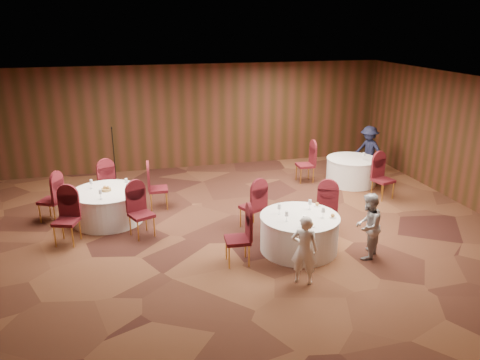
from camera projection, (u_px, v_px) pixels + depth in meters
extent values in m
plane|color=black|center=(234.00, 230.00, 10.44)|extent=(12.00, 12.00, 0.00)
plane|color=silver|center=(233.00, 85.00, 9.40)|extent=(12.00, 12.00, 0.00)
plane|color=black|center=(196.00, 117.00, 14.51)|extent=(12.00, 0.00, 12.00)
plane|color=black|center=(335.00, 283.00, 5.34)|extent=(12.00, 0.00, 12.00)
plane|color=black|center=(474.00, 144.00, 11.32)|extent=(0.00, 10.00, 10.00)
cylinder|color=white|center=(299.00, 233.00, 9.45)|extent=(1.56, 1.56, 0.72)
cylinder|color=white|center=(300.00, 217.00, 9.33)|extent=(1.59, 1.59, 0.03)
cylinder|color=white|center=(108.00, 206.00, 10.82)|extent=(1.60, 1.60, 0.72)
cylinder|color=white|center=(106.00, 192.00, 10.70)|extent=(1.63, 1.63, 0.03)
cylinder|color=white|center=(351.00, 171.00, 13.33)|extent=(1.40, 1.40, 0.72)
cylinder|color=white|center=(352.00, 159.00, 13.21)|extent=(1.43, 1.43, 0.03)
cylinder|color=silver|center=(304.00, 226.00, 8.87)|extent=(0.06, 0.06, 0.01)
cylinder|color=silver|center=(304.00, 223.00, 8.85)|extent=(0.01, 0.01, 0.11)
cone|color=silver|center=(304.00, 218.00, 8.82)|extent=(0.08, 0.08, 0.10)
cylinder|color=silver|center=(279.00, 214.00, 9.42)|extent=(0.06, 0.06, 0.01)
cylinder|color=silver|center=(279.00, 211.00, 9.40)|extent=(0.01, 0.01, 0.11)
cone|color=silver|center=(279.00, 206.00, 9.37)|extent=(0.08, 0.08, 0.10)
cylinder|color=silver|center=(286.00, 221.00, 9.08)|extent=(0.06, 0.06, 0.01)
cylinder|color=silver|center=(287.00, 218.00, 9.06)|extent=(0.01, 0.01, 0.11)
cone|color=silver|center=(287.00, 213.00, 9.03)|extent=(0.08, 0.08, 0.10)
cylinder|color=silver|center=(323.00, 218.00, 9.25)|extent=(0.06, 0.06, 0.01)
cylinder|color=silver|center=(323.00, 215.00, 9.23)|extent=(0.01, 0.01, 0.11)
cone|color=silver|center=(323.00, 210.00, 9.20)|extent=(0.08, 0.08, 0.10)
cylinder|color=silver|center=(310.00, 209.00, 9.65)|extent=(0.06, 0.06, 0.01)
cylinder|color=silver|center=(310.00, 207.00, 9.63)|extent=(0.01, 0.01, 0.11)
cone|color=silver|center=(310.00, 202.00, 9.59)|extent=(0.08, 0.08, 0.10)
cylinder|color=white|center=(311.00, 226.00, 8.86)|extent=(0.15, 0.15, 0.01)
sphere|color=#9E6B33|center=(311.00, 224.00, 8.85)|extent=(0.08, 0.08, 0.08)
cylinder|color=white|center=(333.00, 217.00, 9.25)|extent=(0.15, 0.15, 0.01)
sphere|color=#9E6B33|center=(333.00, 215.00, 9.24)|extent=(0.08, 0.08, 0.08)
cylinder|color=white|center=(317.00, 206.00, 9.82)|extent=(0.15, 0.15, 0.01)
sphere|color=#9E6B33|center=(317.00, 204.00, 9.81)|extent=(0.08, 0.08, 0.08)
cylinder|color=silver|center=(127.00, 187.00, 10.93)|extent=(0.06, 0.06, 0.01)
cylinder|color=silver|center=(127.00, 185.00, 10.91)|extent=(0.01, 0.01, 0.11)
cone|color=silver|center=(126.00, 181.00, 10.88)|extent=(0.08, 0.08, 0.10)
cylinder|color=silver|center=(92.00, 188.00, 10.85)|extent=(0.06, 0.06, 0.01)
cylinder|color=silver|center=(92.00, 186.00, 10.83)|extent=(0.01, 0.01, 0.11)
cone|color=silver|center=(91.00, 182.00, 10.80)|extent=(0.08, 0.08, 0.10)
cylinder|color=silver|center=(101.00, 199.00, 10.22)|extent=(0.06, 0.06, 0.01)
cylinder|color=silver|center=(101.00, 196.00, 10.20)|extent=(0.01, 0.01, 0.11)
cone|color=silver|center=(100.00, 192.00, 10.17)|extent=(0.08, 0.08, 0.10)
cylinder|color=olive|center=(106.00, 190.00, 10.69)|extent=(0.22, 0.22, 0.06)
sphere|color=#9E6B33|center=(105.00, 187.00, 10.68)|extent=(0.07, 0.07, 0.07)
sphere|color=#9E6B33|center=(108.00, 187.00, 10.66)|extent=(0.07, 0.07, 0.07)
cylinder|color=silver|center=(363.00, 160.00, 13.05)|extent=(0.06, 0.06, 0.01)
cylinder|color=silver|center=(364.00, 158.00, 13.03)|extent=(0.01, 0.01, 0.11)
cone|color=silver|center=(364.00, 154.00, 13.00)|extent=(0.08, 0.08, 0.10)
cylinder|color=black|center=(117.00, 184.00, 13.35)|extent=(0.24, 0.24, 0.02)
cylinder|color=black|center=(114.00, 156.00, 13.08)|extent=(0.02, 0.02, 1.64)
cylinder|color=black|center=(112.00, 128.00, 12.87)|extent=(0.04, 0.12, 0.04)
imported|color=white|center=(304.00, 250.00, 8.17)|extent=(0.56, 0.49, 1.29)
imported|color=#A6A6AA|center=(368.00, 226.00, 9.05)|extent=(0.81, 0.81, 1.33)
imported|color=black|center=(368.00, 150.00, 14.04)|extent=(0.87, 1.09, 1.47)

